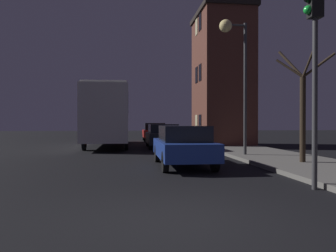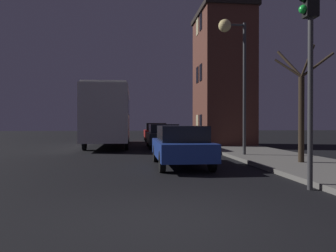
# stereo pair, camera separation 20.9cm
# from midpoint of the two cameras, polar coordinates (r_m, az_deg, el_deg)

# --- Properties ---
(ground_plane) EXTENTS (120.00, 120.00, 0.00)m
(ground_plane) POSITION_cam_midpoint_polar(r_m,az_deg,el_deg) (5.38, 0.66, -16.11)
(ground_plane) COLOR black
(brick_building) EXTENTS (3.46, 4.97, 8.91)m
(brick_building) POSITION_cam_midpoint_polar(r_m,az_deg,el_deg) (22.70, 9.07, 8.32)
(brick_building) COLOR brown
(brick_building) RESTS_ON sidewalk
(streetlamp) EXTENTS (1.25, 0.56, 5.95)m
(streetlamp) POSITION_cam_midpoint_polar(r_m,az_deg,el_deg) (15.07, 10.92, 12.82)
(streetlamp) COLOR #38383A
(streetlamp) RESTS_ON sidewalk
(traffic_light) EXTENTS (0.43, 0.24, 4.86)m
(traffic_light) POSITION_cam_midpoint_polar(r_m,az_deg,el_deg) (8.44, 23.40, 13.62)
(traffic_light) COLOR #38383A
(traffic_light) RESTS_ON ground
(bare_tree) EXTENTS (1.58, 1.66, 4.14)m
(bare_tree) POSITION_cam_midpoint_polar(r_m,az_deg,el_deg) (12.66, 21.91, 3.15)
(bare_tree) COLOR #2D2319
(bare_tree) RESTS_ON sidewalk
(bus) EXTENTS (2.55, 10.38, 3.75)m
(bus) POSITION_cam_midpoint_polar(r_m,az_deg,el_deg) (22.12, -10.52, 2.31)
(bus) COLOR beige
(bus) RESTS_ON ground
(car_near_lane) EXTENTS (1.76, 4.29, 1.44)m
(car_near_lane) POSITION_cam_midpoint_polar(r_m,az_deg,el_deg) (11.59, 2.13, -3.30)
(car_near_lane) COLOR navy
(car_near_lane) RESTS_ON ground
(car_mid_lane) EXTENTS (1.88, 4.37, 1.46)m
(car_mid_lane) POSITION_cam_midpoint_polar(r_m,az_deg,el_deg) (20.28, -1.26, -1.68)
(car_mid_lane) COLOR black
(car_mid_lane) RESTS_ON ground
(car_far_lane) EXTENTS (1.83, 3.93, 1.53)m
(car_far_lane) POSITION_cam_midpoint_polar(r_m,az_deg,el_deg) (27.63, -2.64, -1.01)
(car_far_lane) COLOR #B21E19
(car_far_lane) RESTS_ON ground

